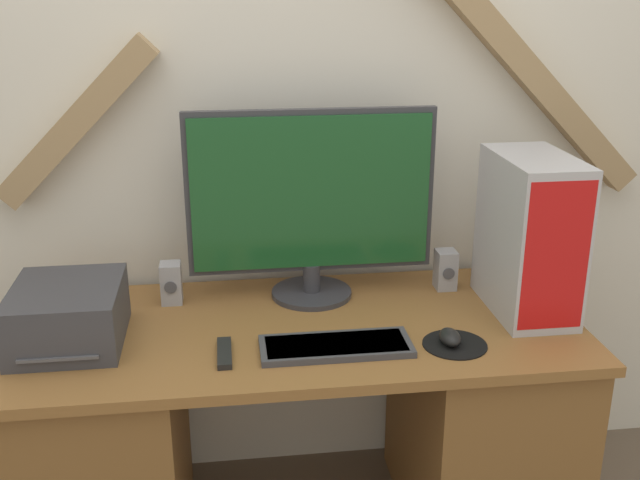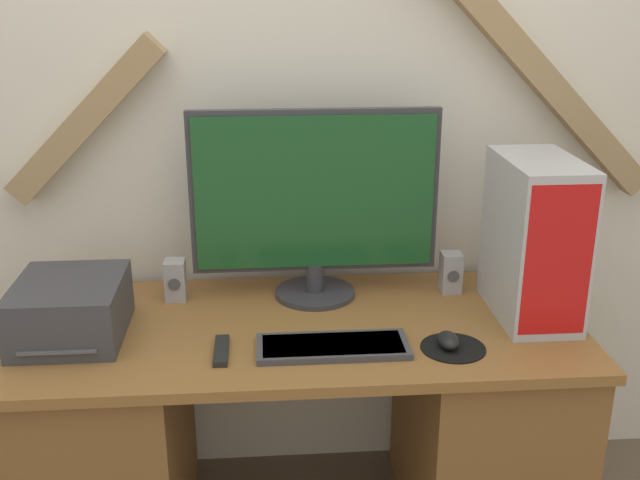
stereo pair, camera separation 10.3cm
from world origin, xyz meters
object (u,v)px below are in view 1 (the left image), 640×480
Objects in this scene: monitor at (311,200)px; printer at (68,315)px; mouse at (450,337)px; remote_control at (224,353)px; keyboard at (336,346)px; computer_tower at (530,235)px; speaker_right at (446,270)px; speaker_left at (171,283)px.

printer is (-0.68, -0.23, -0.23)m from monitor.
mouse reaches higher than remote_control.
keyboard is 4.60× the size of mouse.
computer_tower is 2.98× the size of remote_control.
speaker_right reaches higher than mouse.
speaker_left and speaker_right have the same top height.
speaker_left is at bearing 169.87° from computer_tower.
mouse is 0.60m from remote_control.
monitor reaches higher than printer.
mouse is at bearing -104.46° from speaker_right.
monitor is 8.43× the size of mouse.
monitor is at bearing 179.74° from speaker_right.
speaker_left is at bearing 112.84° from remote_control.
computer_tower is at bearing -44.30° from speaker_right.
computer_tower reaches higher than keyboard.
monitor is at bearing 130.77° from mouse.
keyboard is at bearing 177.01° from mouse.
mouse is at bearing -2.99° from keyboard.
keyboard is 2.59× the size of remote_control.
monitor is at bearing 18.37° from printer.
mouse is 0.56× the size of remote_control.
mouse is (0.33, -0.38, -0.28)m from monitor.
monitor is 0.58m from mouse.
computer_tower is 3.69× the size of speaker_left.
speaker_right is (0.85, -0.00, 0.00)m from speaker_left.
speaker_left is at bearing 179.78° from speaker_right.
keyboard is at bearing -163.04° from computer_tower.
keyboard is 0.31m from mouse.
monitor is 1.59× the size of computer_tower.
speaker_left reaches higher than keyboard.
speaker_left is (-0.43, 0.00, -0.24)m from monitor.
keyboard is at bearing -138.13° from speaker_right.
speaker_left is 0.85m from speaker_right.
keyboard is (0.02, -0.36, -0.30)m from monitor.
printer is at bearing 161.93° from remote_control.
mouse is 0.70× the size of speaker_right.
computer_tower is 1.39× the size of printer.
remote_control is (0.41, -0.13, -0.07)m from printer.
computer_tower is 0.31m from speaker_right.
speaker_right is (-0.19, 0.18, -0.17)m from computer_tower.
speaker_right is 0.79m from remote_control.
keyboard is 0.72m from printer.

